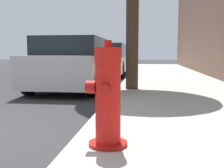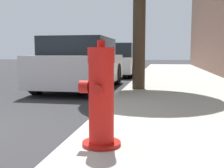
{
  "view_description": "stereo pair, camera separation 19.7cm",
  "coord_description": "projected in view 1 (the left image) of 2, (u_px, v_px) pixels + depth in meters",
  "views": [
    {
      "loc": [
        2.41,
        -2.73,
        0.99
      ],
      "look_at": [
        1.93,
        1.02,
        0.57
      ],
      "focal_mm": 45.0,
      "sensor_mm": 36.0,
      "label": 1
    },
    {
      "loc": [
        2.6,
        -2.7,
        0.99
      ],
      "look_at": [
        1.93,
        1.02,
        0.57
      ],
      "focal_mm": 45.0,
      "sensor_mm": 36.0,
      "label": 2
    }
  ],
  "objects": [
    {
      "name": "parked_car_near",
      "position": [
        74.0,
        64.0,
        7.62
      ],
      "size": [
        1.77,
        3.8,
        1.4
      ],
      "color": "#B7B7BC",
      "rests_on": "ground_plane"
    },
    {
      "name": "parked_car_mid",
      "position": [
        106.0,
        60.0,
        12.52
      ],
      "size": [
        1.78,
        4.15,
        1.41
      ],
      "color": "silver",
      "rests_on": "ground_plane"
    },
    {
      "name": "fire_hydrant",
      "position": [
        108.0,
        98.0,
        2.61
      ],
      "size": [
        0.39,
        0.38,
        0.99
      ],
      "color": "#A91511",
      "rests_on": "sidewalk_slab"
    }
  ]
}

